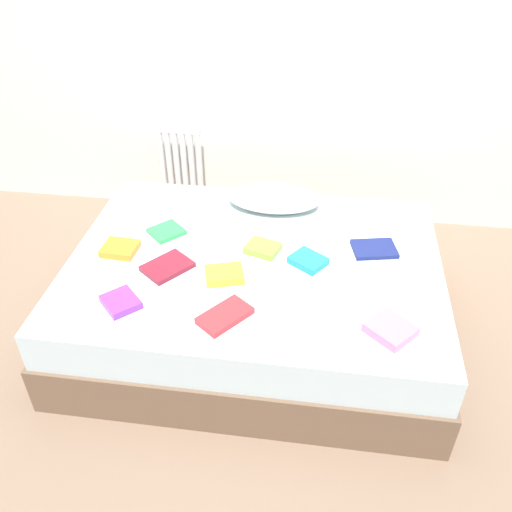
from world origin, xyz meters
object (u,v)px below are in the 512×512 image
object	(u,v)px
textbook_teal	(308,261)
textbook_green	(166,231)
bed	(255,295)
textbook_pink	(390,330)
textbook_orange	(120,249)
textbook_lime	(263,248)
textbook_purple	(121,302)
textbook_maroon	(167,267)
textbook_yellow	(224,275)
radiator	(181,165)
textbook_navy	(374,249)
pillow	(274,198)
textbook_red	(225,316)

from	to	relation	value
textbook_teal	textbook_green	bearing A→B (deg)	-157.11
bed	textbook_pink	size ratio (longest dim) A/B	10.55
bed	textbook_orange	distance (m)	0.78
textbook_lime	textbook_pink	xyz separation A→B (m)	(0.65, -0.54, 0.00)
textbook_pink	textbook_teal	bearing A→B (deg)	81.87
textbook_purple	textbook_orange	bearing A→B (deg)	155.59
textbook_maroon	textbook_yellow	xyz separation A→B (m)	(0.31, -0.03, 0.01)
radiator	bed	bearing A→B (deg)	-59.02
bed	textbook_navy	distance (m)	0.70
textbook_maroon	textbook_yellow	distance (m)	0.31
textbook_maroon	textbook_lime	bearing A→B (deg)	-26.25
textbook_lime	textbook_maroon	size ratio (longest dim) A/B	0.73
textbook_navy	textbook_orange	xyz separation A→B (m)	(-1.36, -0.20, 0.01)
pillow	textbook_orange	distance (m)	0.96
textbook_green	textbook_lime	world-z (taller)	textbook_lime
textbook_teal	textbook_pink	size ratio (longest dim) A/B	0.91
textbook_green	textbook_red	world-z (taller)	textbook_red
textbook_red	textbook_yellow	bearing A→B (deg)	49.42
textbook_teal	textbook_orange	bearing A→B (deg)	-143.03
bed	textbook_teal	size ratio (longest dim) A/B	11.55
textbook_navy	textbook_teal	distance (m)	0.39
textbook_navy	textbook_lime	distance (m)	0.60
textbook_teal	textbook_navy	bearing A→B (deg)	60.42
textbook_purple	textbook_pink	bearing A→B (deg)	45.17
textbook_navy	textbook_pink	xyz separation A→B (m)	(0.05, -0.63, 0.01)
pillow	textbook_green	world-z (taller)	pillow
textbook_maroon	textbook_red	bearing A→B (deg)	-93.59
textbook_navy	textbook_purple	world-z (taller)	textbook_purple
textbook_orange	radiator	bearing A→B (deg)	93.21
textbook_red	pillow	bearing A→B (deg)	32.12
bed	textbook_lime	xyz separation A→B (m)	(0.03, 0.07, 0.27)
radiator	textbook_teal	size ratio (longest dim) A/B	3.35
textbook_teal	textbook_pink	world-z (taller)	textbook_pink
textbook_pink	textbook_maroon	world-z (taller)	textbook_pink
textbook_teal	textbook_red	xyz separation A→B (m)	(-0.35, -0.47, -0.00)
textbook_teal	textbook_pink	bearing A→B (deg)	-14.59
textbook_lime	textbook_red	xyz separation A→B (m)	(-0.11, -0.55, -0.00)
textbook_lime	textbook_maroon	xyz separation A→B (m)	(-0.47, -0.22, -0.01)
textbook_green	textbook_lime	size ratio (longest dim) A/B	1.00
pillow	textbook_orange	world-z (taller)	pillow
textbook_teal	textbook_yellow	world-z (taller)	textbook_yellow
textbook_purple	textbook_orange	xyz separation A→B (m)	(-0.15, 0.42, 0.00)
textbook_lime	textbook_pink	world-z (taller)	textbook_pink
textbook_maroon	bed	bearing A→B (deg)	-32.56
textbook_navy	textbook_purple	bearing A→B (deg)	-165.41
radiator	textbook_maroon	xyz separation A→B (m)	(0.28, -1.35, 0.12)
textbook_navy	textbook_purple	xyz separation A→B (m)	(-1.21, -0.62, 0.01)
textbook_green	textbook_teal	size ratio (longest dim) A/B	1.00
textbook_lime	textbook_maroon	distance (m)	0.52
textbook_lime	textbook_yellow	size ratio (longest dim) A/B	0.90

